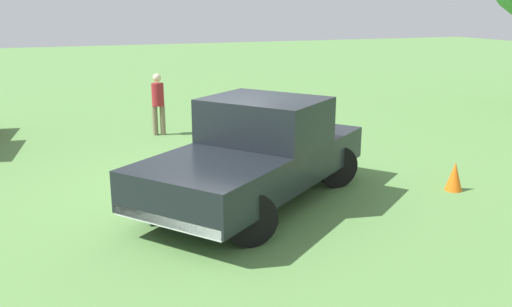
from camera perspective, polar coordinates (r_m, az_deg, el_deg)
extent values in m
plane|color=#5B8C47|center=(10.34, -3.91, -3.90)|extent=(80.00, 80.00, 0.00)
cylinder|color=black|center=(7.93, -0.63, -6.85)|extent=(0.81, 0.22, 0.81)
cylinder|color=black|center=(8.88, -9.98, -4.62)|extent=(0.81, 0.22, 0.81)
cylinder|color=black|center=(10.56, 8.35, -1.33)|extent=(0.81, 0.22, 0.81)
cylinder|color=black|center=(11.29, 0.44, -0.08)|extent=(0.81, 0.22, 0.81)
cube|color=black|center=(8.33, -5.24, -3.30)|extent=(2.76, 2.77, 0.64)
cube|color=black|center=(9.64, 0.90, 1.67)|extent=(2.45, 2.53, 1.40)
cube|color=slate|center=(9.55, 0.91, 4.24)|extent=(2.17, 2.26, 0.48)
cube|color=black|center=(10.56, 3.57, 0.61)|extent=(3.07, 3.01, 0.60)
cube|color=silver|center=(7.75, -9.23, -6.93)|extent=(1.26, 1.59, 0.16)
cylinder|color=#7A6B51|center=(14.90, -10.44, 3.41)|extent=(0.14, 0.14, 0.79)
cylinder|color=#7A6B51|center=(14.89, -9.67, 3.43)|extent=(0.14, 0.14, 0.79)
cylinder|color=maroon|center=(14.77, -10.18, 6.06)|extent=(0.38, 0.38, 0.60)
sphere|color=beige|center=(14.71, -10.26, 7.77)|extent=(0.22, 0.22, 0.22)
cone|color=orange|center=(10.92, 19.94, -2.25)|extent=(0.32, 0.32, 0.55)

